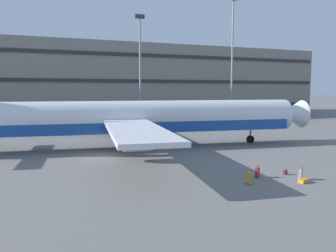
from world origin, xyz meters
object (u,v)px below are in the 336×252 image
at_px(suitcase_large, 249,178).
at_px(suitcase_small, 257,172).
at_px(airliner, 129,119).
at_px(suitcase_black, 304,181).
at_px(backpack_scuffed, 286,172).
at_px(suitcase_upright, 301,174).

bearing_deg(suitcase_large, suitcase_small, 36.47).
xyz_separation_m(airliner, suitcase_large, (3.96, -16.79, -2.80)).
height_order(airliner, suitcase_black, airliner).
bearing_deg(backpack_scuffed, suitcase_large, -165.69).
bearing_deg(airliner, backpack_scuffed, -62.91).
xyz_separation_m(airliner, suitcase_black, (7.71, -17.95, -3.09)).
xyz_separation_m(suitcase_small, suitcase_upright, (2.53, -1.63, 0.02)).
bearing_deg(backpack_scuffed, airliner, 117.09).
xyz_separation_m(suitcase_small, suitcase_black, (2.17, -2.33, -0.26)).
bearing_deg(backpack_scuffed, suitcase_upright, -89.42).
distance_m(suitcase_large, suitcase_upright, 4.14).
relative_size(suitcase_black, backpack_scuffed, 1.94).
relative_size(suitcase_large, suitcase_small, 1.02).
bearing_deg(suitcase_small, suitcase_black, -47.08).
bearing_deg(suitcase_upright, suitcase_small, 147.13).
relative_size(airliner, suitcase_black, 49.12).
bearing_deg(suitcase_large, backpack_scuffed, 14.31).
xyz_separation_m(suitcase_large, suitcase_upright, (4.11, -0.46, -0.01)).
bearing_deg(airliner, suitcase_black, -66.76).
bearing_deg(airliner, suitcase_small, -70.47).
height_order(suitcase_small, suitcase_black, suitcase_small).
xyz_separation_m(airliner, suitcase_small, (5.54, -15.62, -2.83)).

